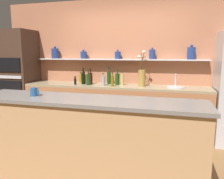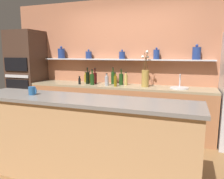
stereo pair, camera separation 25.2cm
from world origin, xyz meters
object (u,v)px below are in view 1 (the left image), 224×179
at_px(bottle_wine_5, 109,78).
at_px(bottle_wine_9, 117,79).
at_px(coffee_mug, 34,92).
at_px(sink_fixture, 175,86).
at_px(bottle_wine_4, 91,78).
at_px(bottle_oil_8, 112,81).
at_px(oven_tower, 19,77).
at_px(bottle_spirit_6, 103,81).
at_px(bottle_wine_3, 88,79).
at_px(bottle_wine_7, 83,78).
at_px(flower_vase, 142,76).
at_px(bottle_oil_2, 81,78).
at_px(bottle_oil_0, 84,78).
at_px(bottle_spirit_10, 122,80).
at_px(bottle_sauce_1, 75,81).

bearing_deg(bottle_wine_5, bottle_wine_9, -14.32).
height_order(bottle_wine_5, coffee_mug, bottle_wine_5).
relative_size(sink_fixture, bottle_wine_4, 1.03).
distance_m(bottle_oil_8, bottle_wine_9, 0.25).
relative_size(bottle_oil_8, bottle_wine_9, 0.83).
distance_m(oven_tower, bottle_wine_5, 2.01).
bearing_deg(bottle_spirit_6, oven_tower, 177.12).
relative_size(oven_tower, bottle_wine_5, 6.01).
bearing_deg(bottle_wine_3, bottle_wine_7, 147.85).
distance_m(flower_vase, bottle_spirit_6, 0.74).
distance_m(bottle_wine_5, bottle_spirit_6, 0.25).
relative_size(sink_fixture, bottle_oil_2, 1.43).
distance_m(oven_tower, bottle_spirit_6, 1.96).
bearing_deg(bottle_spirit_6, bottle_oil_2, 154.55).
bearing_deg(bottle_oil_0, bottle_wine_9, -3.40).
xyz_separation_m(sink_fixture, bottle_oil_2, (-1.92, 0.17, 0.07)).
distance_m(bottle_wine_9, bottle_spirit_10, 0.10).
xyz_separation_m(sink_fixture, bottle_oil_0, (-1.81, 0.12, 0.07)).
height_order(bottle_sauce_1, bottle_wine_3, bottle_wine_3).
distance_m(bottle_oil_0, bottle_wine_7, 0.16).
bearing_deg(flower_vase, bottle_wine_7, -179.79).
height_order(oven_tower, bottle_oil_0, oven_tower).
xyz_separation_m(bottle_sauce_1, bottle_spirit_6, (0.57, 0.03, 0.02)).
relative_size(bottle_sauce_1, bottle_wine_9, 0.53).
height_order(bottle_wine_4, bottle_oil_8, bottle_wine_4).
bearing_deg(sink_fixture, coffee_mug, -133.22).
distance_m(flower_vase, bottle_wine_5, 0.70).
bearing_deg(sink_fixture, bottle_wine_9, 175.77).
distance_m(oven_tower, bottle_oil_2, 1.38).
xyz_separation_m(sink_fixture, bottle_wine_3, (-1.63, -0.12, 0.09)).
bearing_deg(bottle_oil_2, bottle_wine_4, -22.30).
distance_m(bottle_spirit_10, coffee_mug, 1.97).
bearing_deg(bottle_wine_9, bottle_spirit_10, -12.47).
xyz_separation_m(sink_fixture, bottle_spirit_10, (-1.00, 0.06, 0.09)).
xyz_separation_m(oven_tower, bottle_spirit_6, (1.96, -0.10, 0.01)).
bearing_deg(oven_tower, bottle_wine_5, 4.02).
xyz_separation_m(bottle_spirit_6, bottle_wine_7, (-0.44, 0.08, 0.03)).
relative_size(oven_tower, bottle_oil_8, 7.78).
height_order(flower_vase, bottle_spirit_10, flower_vase).
xyz_separation_m(bottle_oil_2, bottle_spirit_10, (0.92, -0.11, 0.02)).
bearing_deg(bottle_wine_9, oven_tower, -177.56).
bearing_deg(bottle_wine_9, bottle_oil_0, 176.60).
bearing_deg(flower_vase, bottle_sauce_1, -175.25).
bearing_deg(bottle_wine_7, bottle_wine_5, 18.31).
relative_size(oven_tower, sink_fixture, 6.26).
bearing_deg(bottle_spirit_10, bottle_sauce_1, -167.85).
height_order(oven_tower, flower_vase, oven_tower).
xyz_separation_m(bottle_oil_2, bottle_wine_3, (0.29, -0.29, 0.02)).
bearing_deg(bottle_wine_7, bottle_sauce_1, -141.11).
distance_m(flower_vase, bottle_oil_0, 1.22).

